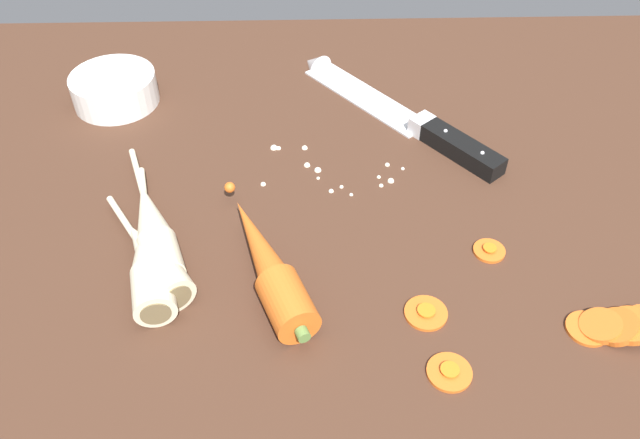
# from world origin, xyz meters

# --- Properties ---
(ground_plane) EXTENTS (1.20, 0.90, 0.04)m
(ground_plane) POSITION_xyz_m (0.00, 0.00, -0.02)
(ground_plane) COLOR #42281C
(chefs_knife) EXTENTS (0.25, 0.29, 0.04)m
(chefs_knife) POSITION_xyz_m (0.09, 0.19, 0.01)
(chefs_knife) COLOR silver
(chefs_knife) RESTS_ON ground_plane
(whole_carrot) EXTENTS (0.10, 0.21, 0.04)m
(whole_carrot) POSITION_xyz_m (-0.05, -0.09, 0.02)
(whole_carrot) COLOR #D6601E
(whole_carrot) RESTS_ON ground_plane
(parsnip_front) EXTENTS (0.09, 0.21, 0.04)m
(parsnip_front) POSITION_xyz_m (-0.17, -0.03, 0.02)
(parsnip_front) COLOR beige
(parsnip_front) RESTS_ON ground_plane
(parsnip_mid_left) EXTENTS (0.07, 0.22, 0.04)m
(parsnip_mid_left) POSITION_xyz_m (-0.17, -0.07, 0.02)
(parsnip_mid_left) COLOR beige
(parsnip_mid_left) RESTS_ON ground_plane
(parsnip_mid_right) EXTENTS (0.11, 0.16, 0.04)m
(parsnip_mid_right) POSITION_xyz_m (-0.17, -0.08, 0.02)
(parsnip_mid_right) COLOR beige
(parsnip_mid_right) RESTS_ON ground_plane
(carrot_slice_stray_near) EXTENTS (0.04, 0.04, 0.01)m
(carrot_slice_stray_near) POSITION_xyz_m (0.10, -0.14, 0.00)
(carrot_slice_stray_near) COLOR #D6601E
(carrot_slice_stray_near) RESTS_ON ground_plane
(carrot_slice_stray_mid) EXTENTS (0.03, 0.03, 0.01)m
(carrot_slice_stray_mid) POSITION_xyz_m (0.17, -0.06, 0.00)
(carrot_slice_stray_mid) COLOR #D6601E
(carrot_slice_stray_mid) RESTS_ON ground_plane
(carrot_slice_stray_far) EXTENTS (0.04, 0.04, 0.01)m
(carrot_slice_stray_far) POSITION_xyz_m (0.11, -0.20, 0.00)
(carrot_slice_stray_far) COLOR #D6601E
(carrot_slice_stray_far) RESTS_ON ground_plane
(prep_bowl) EXTENTS (0.11, 0.11, 0.04)m
(prep_bowl) POSITION_xyz_m (-0.26, 0.23, 0.02)
(prep_bowl) COLOR white
(prep_bowl) RESTS_ON ground_plane
(mince_crumbs) EXTENTS (0.17, 0.09, 0.01)m
(mince_crumbs) POSITION_xyz_m (0.00, 0.09, 0.00)
(mince_crumbs) COLOR silver
(mince_crumbs) RESTS_ON ground_plane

